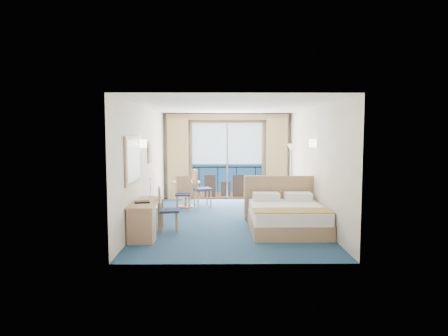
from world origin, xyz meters
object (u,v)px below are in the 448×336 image
floor_lamp (291,158)px  table_chair_a (199,186)px  armchair (281,193)px  round_table (186,188)px  desk_chair (165,207)px  desk (143,221)px  nightstand (300,205)px  bed (286,216)px  table_chair_b (183,191)px

floor_lamp → table_chair_a: size_ratio=1.66×
armchair → round_table: size_ratio=0.89×
round_table → armchair: bearing=9.2°
table_chair_a → desk_chair: bearing=149.7°
desk → desk_chair: size_ratio=1.57×
nightstand → desk: size_ratio=0.39×
desk_chair → bed: bearing=-96.5°
floor_lamp → table_chair_b: size_ratio=1.91×
armchair → table_chair_a: 2.42m
bed → table_chair_a: size_ratio=1.90×
armchair → round_table: round_table is taller
desk_chair → table_chair_b: bearing=-15.0°
bed → round_table: size_ratio=2.50×
desk → nightstand: bearing=32.1°
floor_lamp → round_table: (-3.08, -0.74, -0.79)m
nightstand → armchair: size_ratio=0.80×
floor_lamp → nightstand: bearing=-93.3°
nightstand → desk_chair: bearing=-154.2°
nightstand → round_table: round_table is taller
desk_chair → round_table: size_ratio=1.17×
floor_lamp → desk: size_ratio=1.19×
nightstand → table_chair_a: (-2.57, 1.33, 0.31)m
floor_lamp → desk_chair: 4.92m
nightstand → desk_chair: size_ratio=0.61×
desk → round_table: round_table is taller
bed → floor_lamp: (0.68, 3.39, 1.04)m
floor_lamp → table_chair_a: (-2.69, -0.73, -0.74)m
round_table → nightstand: bearing=-24.0°
bed → table_chair_b: size_ratio=2.19×
desk → table_chair_a: bearing=75.3°
desk_chair → round_table: (0.19, 2.84, 0.02)m
bed → desk: bed is taller
nightstand → armchair: 1.78m
nightstand → floor_lamp: 2.31m
table_chair_a → table_chair_b: bearing=121.4°
floor_lamp → round_table: floor_lamp is taller
table_chair_a → desk: bearing=146.6°
bed → desk_chair: 2.61m
desk_chair → armchair: bearing=-52.6°
round_table → desk_chair: bearing=-93.9°
nightstand → desk: 4.13m
nightstand → floor_lamp: size_ratio=0.33×
round_table → floor_lamp: bearing=13.5°
desk_chair → table_chair_b: (0.18, 2.36, -0.01)m
table_chair_b → round_table: bearing=87.4°
bed → floor_lamp: 3.61m
bed → round_table: bearing=132.2°
desk → round_table: (0.53, 3.51, 0.17)m
desk_chair → table_chair_a: table_chair_a is taller
table_chair_b → desk_chair: bearing=-95.1°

